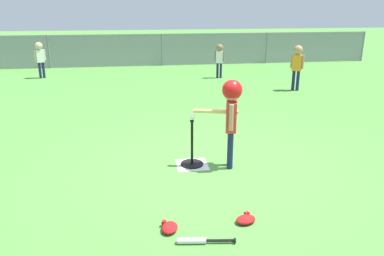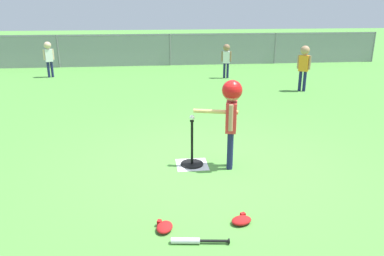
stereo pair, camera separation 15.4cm
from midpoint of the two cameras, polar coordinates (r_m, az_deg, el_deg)
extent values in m
plane|color=#51933D|center=(5.29, 2.49, -5.94)|extent=(60.00, 60.00, 0.00)
cube|color=white|center=(5.35, -0.83, -5.56)|extent=(0.44, 0.44, 0.01)
cylinder|color=black|center=(5.35, -0.83, -5.48)|extent=(0.32, 0.32, 0.03)
cylinder|color=black|center=(5.22, -0.85, -2.15)|extent=(0.04, 0.04, 0.64)
cylinder|color=black|center=(5.12, -0.86, 1.09)|extent=(0.06, 0.06, 0.02)
sphere|color=white|center=(5.11, -0.87, 1.59)|extent=(0.07, 0.07, 0.07)
cylinder|color=#191E4C|center=(5.16, 4.95, -3.43)|extent=(0.08, 0.08, 0.53)
cylinder|color=#191E4C|center=(5.27, 4.99, -2.97)|extent=(0.08, 0.08, 0.53)
cube|color=red|center=(5.06, 5.12, 1.75)|extent=(0.20, 0.26, 0.41)
cylinder|color=tan|center=(4.91, 5.08, 1.59)|extent=(0.06, 0.06, 0.35)
cylinder|color=tan|center=(5.20, 5.17, 2.51)|extent=(0.06, 0.06, 0.35)
sphere|color=tan|center=(4.98, 5.23, 5.44)|extent=(0.23, 0.23, 0.23)
sphere|color=red|center=(4.97, 5.23, 5.76)|extent=(0.27, 0.27, 0.27)
cylinder|color=#DBB266|center=(5.05, 2.76, 2.53)|extent=(0.59, 0.21, 0.06)
cylinder|color=#191E4C|center=(11.71, 4.00, 8.69)|extent=(0.07, 0.07, 0.46)
cylinder|color=#191E4C|center=(11.72, 3.50, 8.71)|extent=(0.07, 0.07, 0.46)
cube|color=white|center=(11.65, 3.79, 10.68)|extent=(0.23, 0.17, 0.36)
cylinder|color=#8C6647|center=(11.64, 4.43, 10.78)|extent=(0.05, 0.05, 0.31)
cylinder|color=#8C6647|center=(11.66, 3.16, 10.82)|extent=(0.05, 0.05, 0.31)
sphere|color=#8C6647|center=(11.62, 3.82, 12.10)|extent=(0.20, 0.20, 0.20)
cylinder|color=#191E4C|center=(12.58, -21.92, 8.16)|extent=(0.08, 0.08, 0.48)
cylinder|color=#191E4C|center=(12.55, -22.40, 8.08)|extent=(0.08, 0.08, 0.48)
cube|color=white|center=(12.50, -22.40, 10.06)|extent=(0.25, 0.21, 0.38)
cylinder|color=beige|center=(12.53, -21.81, 10.26)|extent=(0.05, 0.05, 0.32)
cylinder|color=beige|center=(12.47, -23.02, 10.09)|extent=(0.05, 0.05, 0.32)
sphere|color=beige|center=(12.47, -22.57, 11.45)|extent=(0.22, 0.22, 0.22)
cylinder|color=#191E4C|center=(10.28, 15.33, 6.93)|extent=(0.08, 0.08, 0.52)
cylinder|color=#191E4C|center=(10.31, 14.70, 7.01)|extent=(0.08, 0.08, 0.52)
cube|color=orange|center=(10.22, 15.23, 9.52)|extent=(0.27, 0.25, 0.41)
cylinder|color=tan|center=(10.18, 16.04, 9.59)|extent=(0.06, 0.06, 0.35)
cylinder|color=tan|center=(10.25, 14.45, 9.78)|extent=(0.06, 0.06, 0.35)
sphere|color=tan|center=(10.18, 15.39, 11.36)|extent=(0.23, 0.23, 0.23)
cylinder|color=silver|center=(3.72, -1.31, -16.74)|extent=(0.28, 0.10, 0.06)
cylinder|color=black|center=(3.73, 3.11, -16.68)|extent=(0.28, 0.06, 0.03)
cylinder|color=black|center=(3.74, 5.31, -16.61)|extent=(0.02, 0.05, 0.05)
ellipsoid|color=#B21919|center=(4.05, 7.04, -13.62)|extent=(0.26, 0.23, 0.07)
cube|color=#B21919|center=(4.13, 7.21, -12.92)|extent=(0.06, 0.05, 0.06)
ellipsoid|color=#B21919|center=(3.91, -4.58, -14.83)|extent=(0.22, 0.26, 0.07)
cube|color=#B21919|center=(3.98, -5.42, -14.22)|extent=(0.05, 0.06, 0.06)
cylinder|color=slate|center=(14.45, -21.18, 10.73)|extent=(0.06, 0.06, 1.15)
cylinder|color=slate|center=(14.15, -4.86, 11.74)|extent=(0.06, 0.06, 1.15)
cylinder|color=slate|center=(14.97, 10.94, 11.83)|extent=(0.06, 0.06, 1.15)
cylinder|color=slate|center=(16.72, 24.25, 11.23)|extent=(0.06, 0.06, 1.15)
cube|color=gray|center=(14.11, -4.92, 13.83)|extent=(16.00, 0.03, 0.03)
cube|color=gray|center=(14.15, -4.86, 11.74)|extent=(16.00, 0.01, 1.15)
camera|label=1|loc=(0.08, -90.86, -0.28)|focal=35.16mm
camera|label=2|loc=(0.08, 89.14, 0.28)|focal=35.16mm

